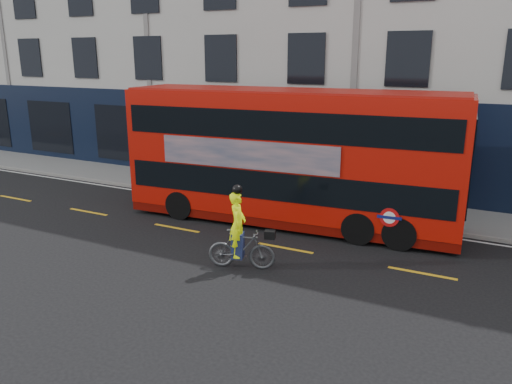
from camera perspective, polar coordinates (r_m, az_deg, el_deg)
The scene contains 8 objects.
ground at distance 13.96m, azimuth 0.86°, elevation -8.48°, with size 120.00×120.00×0.00m, color black.
pavement at distance 19.64m, azimuth 9.21°, elevation -1.34°, with size 60.00×3.00×0.12m, color slate.
kerb at distance 18.28m, azimuth 7.76°, elevation -2.54°, with size 60.00×0.12×0.13m, color gray.
building_terrace at distance 25.13m, azimuth 14.77°, elevation 19.13°, with size 50.00×10.07×15.00m.
road_edge_line at distance 18.03m, azimuth 7.43°, elevation -2.99°, with size 58.00×0.10×0.01m, color silver.
lane_dashes at distance 15.22m, azimuth 3.36°, elevation -6.41°, with size 58.00×0.12×0.01m, color gold, non-canonical shape.
bus at distance 16.90m, azimuth 4.00°, elevation 4.06°, with size 11.47×3.37×4.56m.
cyclist at distance 13.57m, azimuth -1.80°, elevation -5.60°, with size 1.92×1.03×2.36m.
Camera 1 is at (5.57, -11.48, 5.65)m, focal length 35.00 mm.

